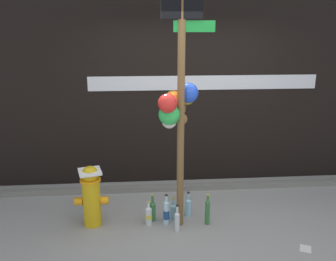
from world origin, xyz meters
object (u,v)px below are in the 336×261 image
(memorial_post, at_px, (178,95))
(bottle_6, at_px, (188,206))
(fire_hydrant, at_px, (91,194))
(bottle_1, at_px, (149,215))
(bottle_3, at_px, (166,212))
(bottle_2, at_px, (173,211))
(bottle_4, at_px, (153,210))
(bottle_0, at_px, (177,220))
(bottle_5, at_px, (207,211))

(memorial_post, distance_m, bottle_6, 1.50)
(memorial_post, xyz_separation_m, fire_hydrant, (-1.04, 0.04, -1.21))
(bottle_1, xyz_separation_m, bottle_3, (0.22, 0.01, 0.03))
(bottle_2, distance_m, bottle_3, 0.14)
(bottle_2, height_order, bottle_4, bottle_4)
(bottle_4, bearing_deg, bottle_0, -42.55)
(fire_hydrant, bearing_deg, memorial_post, -2.22)
(bottle_0, bearing_deg, bottle_2, 94.34)
(memorial_post, relative_size, bottle_1, 8.90)
(fire_hydrant, relative_size, bottle_3, 1.96)
(memorial_post, distance_m, bottle_1, 1.53)
(bottle_1, distance_m, bottle_4, 0.11)
(bottle_4, bearing_deg, bottle_6, 10.38)
(bottle_0, distance_m, bottle_3, 0.21)
(memorial_post, height_order, bottle_0, memorial_post)
(bottle_0, distance_m, bottle_2, 0.27)
(bottle_0, xyz_separation_m, bottle_4, (-0.28, 0.26, 0.00))
(fire_hydrant, xyz_separation_m, bottle_3, (0.91, -0.06, -0.25))
(fire_hydrant, relative_size, bottle_5, 1.91)
(fire_hydrant, bearing_deg, bottle_3, -3.67)
(bottle_0, xyz_separation_m, bottle_1, (-0.33, 0.16, -0.01))
(bottle_6, bearing_deg, bottle_3, -149.46)
(bottle_2, bearing_deg, bottle_3, -133.82)
(bottle_1, xyz_separation_m, bottle_5, (0.72, -0.04, 0.05))
(fire_hydrant, xyz_separation_m, bottle_4, (0.74, 0.03, -0.26))
(bottle_2, xyz_separation_m, bottle_6, (0.20, 0.07, 0.01))
(memorial_post, xyz_separation_m, bottle_6, (0.16, 0.16, -1.48))
(bottle_5, bearing_deg, bottle_3, 174.45)
(memorial_post, height_order, bottle_6, memorial_post)
(bottle_4, relative_size, bottle_5, 0.90)
(bottle_1, relative_size, bottle_3, 0.80)
(bottle_0, distance_m, bottle_1, 0.37)
(bottle_5, bearing_deg, bottle_0, -162.57)
(memorial_post, distance_m, bottle_4, 1.51)
(bottle_3, relative_size, bottle_6, 1.18)
(bottle_2, xyz_separation_m, bottle_5, (0.41, -0.15, 0.05))
(bottle_0, bearing_deg, bottle_6, 62.63)
(bottle_6, bearing_deg, bottle_2, -159.61)
(fire_hydrant, xyz_separation_m, bottle_2, (1.00, 0.04, -0.28))
(bottle_1, bearing_deg, bottle_2, 18.53)
(bottle_0, bearing_deg, bottle_5, 17.43)
(bottle_1, xyz_separation_m, bottle_4, (0.05, 0.09, 0.01))
(bottle_2, relative_size, bottle_3, 0.75)
(bottle_5, height_order, bottle_6, bottle_5)
(bottle_0, distance_m, bottle_6, 0.39)
(bottle_1, bearing_deg, bottle_6, 19.26)
(memorial_post, relative_size, bottle_5, 6.97)
(bottle_0, bearing_deg, bottle_3, 124.34)
(fire_hydrant, relative_size, bottle_1, 2.44)
(memorial_post, bearing_deg, bottle_2, 115.93)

